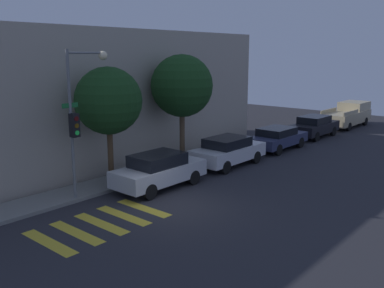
# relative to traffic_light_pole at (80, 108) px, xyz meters

# --- Properties ---
(ground_plane) EXTENTS (60.00, 60.00, 0.00)m
(ground_plane) POSITION_rel_traffic_light_pole_xyz_m (1.63, -3.37, -3.68)
(ground_plane) COLOR #28282D
(sidewalk) EXTENTS (26.00, 1.79, 0.14)m
(sidewalk) POSITION_rel_traffic_light_pole_xyz_m (1.63, 0.72, -3.61)
(sidewalk) COLOR slate
(sidewalk) RESTS_ON ground
(building_row) EXTENTS (26.00, 6.00, 6.89)m
(building_row) POSITION_rel_traffic_light_pole_xyz_m (1.63, 5.02, -0.24)
(building_row) COLOR #A89E8E
(building_row) RESTS_ON ground
(crosswalk) EXTENTS (4.41, 2.60, 0.00)m
(crosswalk) POSITION_rel_traffic_light_pole_xyz_m (-1.17, -2.57, -3.68)
(crosswalk) COLOR gold
(crosswalk) RESTS_ON ground
(traffic_light_pole) EXTENTS (2.16, 0.56, 5.88)m
(traffic_light_pole) POSITION_rel_traffic_light_pole_xyz_m (0.00, 0.00, 0.00)
(traffic_light_pole) COLOR slate
(traffic_light_pole) RESTS_ON ground
(sedan_near_corner) EXTENTS (4.30, 1.79, 1.54)m
(sedan_near_corner) POSITION_rel_traffic_light_pole_xyz_m (2.95, -1.27, -2.88)
(sedan_near_corner) COLOR #B7BABF
(sedan_near_corner) RESTS_ON ground
(sedan_middle) EXTENTS (4.35, 1.88, 1.49)m
(sedan_middle) POSITION_rel_traffic_light_pole_xyz_m (7.95, -1.27, -2.89)
(sedan_middle) COLOR silver
(sedan_middle) RESTS_ON ground
(sedan_far_end) EXTENTS (4.34, 1.88, 1.34)m
(sedan_far_end) POSITION_rel_traffic_light_pole_xyz_m (12.97, -1.27, -2.96)
(sedan_far_end) COLOR #2D3351
(sedan_far_end) RESTS_ON ground
(sedan_tail_of_row) EXTENTS (4.43, 1.76, 1.49)m
(sedan_tail_of_row) POSITION_rel_traffic_light_pole_xyz_m (18.04, -1.27, -2.90)
(sedan_tail_of_row) COLOR black
(sedan_tail_of_row) RESTS_ON ground
(pickup_truck) EXTENTS (5.57, 2.02, 1.86)m
(pickup_truck) POSITION_rel_traffic_light_pole_xyz_m (24.04, -1.27, -2.75)
(pickup_truck) COLOR tan
(pickup_truck) RESTS_ON ground
(tree_near_corner) EXTENTS (2.87, 2.87, 5.19)m
(tree_near_corner) POSITION_rel_traffic_light_pole_xyz_m (1.77, 0.51, 0.06)
(tree_near_corner) COLOR #4C3823
(tree_near_corner) RESTS_ON ground
(tree_midblock) EXTENTS (3.13, 3.13, 5.68)m
(tree_midblock) POSITION_rel_traffic_light_pole_xyz_m (6.39, 0.51, 0.42)
(tree_midblock) COLOR brown
(tree_midblock) RESTS_ON ground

